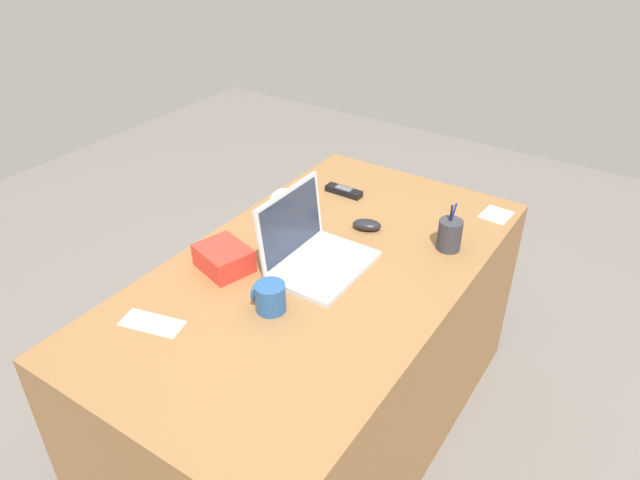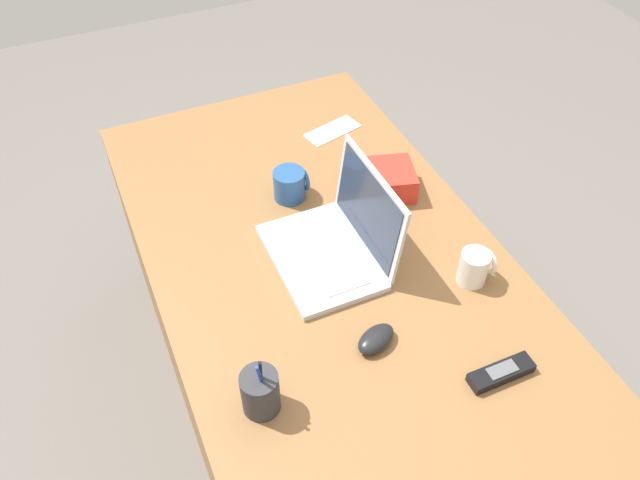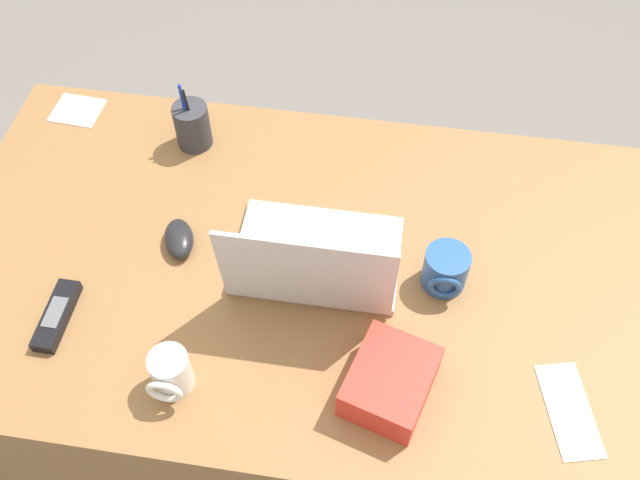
# 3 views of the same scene
# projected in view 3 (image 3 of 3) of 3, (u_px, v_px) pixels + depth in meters

# --- Properties ---
(ground_plane) EXTENTS (6.00, 6.00, 0.00)m
(ground_plane) POSITION_uv_depth(u_px,v_px,m) (320.00, 411.00, 2.03)
(ground_plane) COLOR slate
(desk) EXTENTS (1.57, 0.87, 0.74)m
(desk) POSITION_uv_depth(u_px,v_px,m) (320.00, 351.00, 1.73)
(desk) COLOR olive
(desk) RESTS_ON ground
(laptop) EXTENTS (0.33, 0.26, 0.24)m
(laptop) POSITION_uv_depth(u_px,v_px,m) (314.00, 261.00, 1.38)
(laptop) COLOR silver
(laptop) RESTS_ON desk
(computer_mouse) EXTENTS (0.09, 0.12, 0.04)m
(computer_mouse) POSITION_uv_depth(u_px,v_px,m) (179.00, 239.00, 1.45)
(computer_mouse) COLOR black
(computer_mouse) RESTS_ON desk
(coffee_mug_white) EXTENTS (0.09, 0.10, 0.09)m
(coffee_mug_white) POSITION_uv_depth(u_px,v_px,m) (446.00, 268.00, 1.38)
(coffee_mug_white) COLOR #26518C
(coffee_mug_white) RESTS_ON desk
(coffee_mug_tall) EXTENTS (0.07, 0.08, 0.09)m
(coffee_mug_tall) POSITION_uv_depth(u_px,v_px,m) (171.00, 373.00, 1.24)
(coffee_mug_tall) COLOR white
(coffee_mug_tall) RESTS_ON desk
(cordless_phone) EXTENTS (0.05, 0.15, 0.03)m
(cordless_phone) POSITION_uv_depth(u_px,v_px,m) (57.00, 315.00, 1.35)
(cordless_phone) COLOR black
(cordless_phone) RESTS_ON desk
(pen_holder) EXTENTS (0.08, 0.08, 0.17)m
(pen_holder) POSITION_uv_depth(u_px,v_px,m) (192.00, 125.00, 1.59)
(pen_holder) COLOR #333338
(pen_holder) RESTS_ON desk
(snack_bag) EXTENTS (0.18, 0.20, 0.08)m
(snack_bag) POSITION_uv_depth(u_px,v_px,m) (390.00, 382.00, 1.24)
(snack_bag) COLOR red
(snack_bag) RESTS_ON desk
(paper_note_near_laptop) EXTENTS (0.12, 0.10, 0.00)m
(paper_note_near_laptop) POSITION_uv_depth(u_px,v_px,m) (77.00, 110.00, 1.70)
(paper_note_near_laptop) COLOR white
(paper_note_near_laptop) RESTS_ON desk
(paper_note_left) EXTENTS (0.12, 0.19, 0.00)m
(paper_note_left) POSITION_uv_depth(u_px,v_px,m) (569.00, 411.00, 1.25)
(paper_note_left) COLOR white
(paper_note_left) RESTS_ON desk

